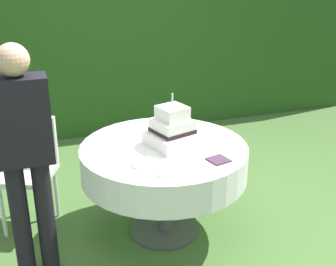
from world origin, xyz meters
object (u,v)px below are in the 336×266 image
Objects in this scene: wedding_cake at (172,130)px; serving_plate_far at (225,136)px; garden_chair at (30,162)px; standing_person at (24,150)px; napkin_stack at (218,160)px; serving_plate_near at (141,164)px; serving_plate_left at (165,173)px; cake_table at (164,161)px.

serving_plate_far is (0.44, 0.01, -0.11)m from wedding_cake.
standing_person is at bearing -91.81° from garden_chair.
serving_plate_far and napkin_stack have the same top height.
serving_plate_left is (0.11, -0.18, 0.00)m from serving_plate_near.
standing_person reaches higher than garden_chair.
serving_plate_left is (-0.14, -0.43, 0.13)m from cake_table.
napkin_stack is at bearing -121.31° from serving_plate_far.
wedding_cake is at bearing -178.40° from serving_plate_far.
cake_table is 9.32× the size of serving_plate_far.
cake_table is 9.48× the size of napkin_stack.
garden_chair is (-0.96, 0.48, -0.08)m from cake_table.
garden_chair is at bearing 155.30° from wedding_cake.
wedding_cake is 0.50m from serving_plate_left.
standing_person is at bearing -169.22° from cake_table.
serving_plate_near and serving_plate_far have the same top height.
serving_plate_far is 1.52m from standing_person.
serving_plate_near is at bearing -5.17° from standing_person.
cake_table is at bearing 45.33° from serving_plate_near.
standing_person is at bearing 172.06° from napkin_stack.
garden_chair is at bearing 153.43° from cake_table.
garden_chair is (-1.03, 0.47, -0.32)m from wedding_cake.
cake_table is at bearing -177.80° from serving_plate_far.
serving_plate_near is 1.01× the size of napkin_stack.
serving_plate_far is (0.76, 0.27, 0.00)m from serving_plate_near.
napkin_stack is 1.51m from garden_chair.
garden_chair is at bearing 131.98° from serving_plate_left.
cake_table is 0.78× the size of standing_person.
standing_person is (-0.73, 0.07, 0.18)m from serving_plate_near.
serving_plate_left is at bearing -170.12° from napkin_stack.
serving_plate_left is at bearing -58.11° from serving_plate_near.
serving_plate_far is at bearing 2.20° from cake_table.
standing_person is at bearing -172.12° from serving_plate_far.
serving_plate_near is at bearing -45.92° from garden_chair.
standing_person is (-1.26, 0.18, 0.18)m from napkin_stack.
wedding_cake is 3.10× the size of serving_plate_near.
garden_chair reaches higher than serving_plate_far.
standing_person is (-0.98, -0.19, 0.31)m from cake_table.
serving_plate_far is at bearing 58.69° from napkin_stack.
serving_plate_far is 1.55m from garden_chair.
serving_plate_near reaches higher than cake_table.
napkin_stack is at bearing -11.73° from serving_plate_near.
cake_table is 0.47m from napkin_stack.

